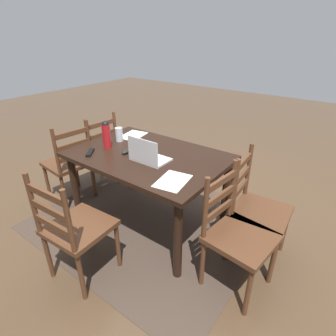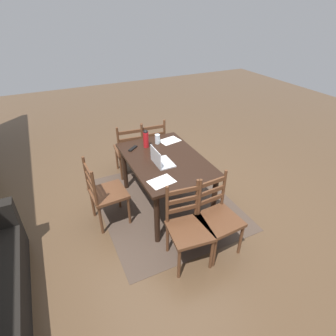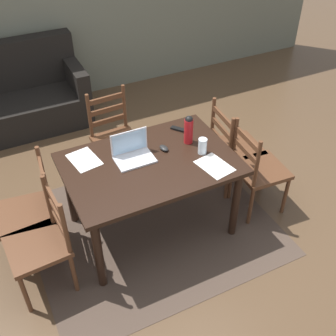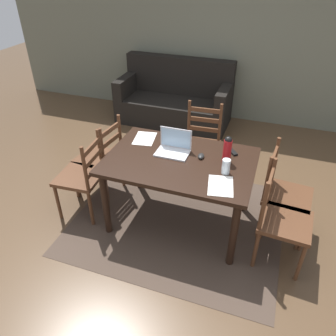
{
  "view_description": "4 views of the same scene",
  "coord_description": "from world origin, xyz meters",
  "px_view_note": "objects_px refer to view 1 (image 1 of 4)",
  "views": [
    {
      "loc": [
        -1.52,
        1.73,
        1.79
      ],
      "look_at": [
        -0.15,
        -0.11,
        0.62
      ],
      "focal_mm": 29.16,
      "sensor_mm": 36.0,
      "label": 1
    },
    {
      "loc": [
        -2.82,
        1.3,
        2.56
      ],
      "look_at": [
        -0.0,
        -0.04,
        0.6
      ],
      "focal_mm": 28.57,
      "sensor_mm": 36.0,
      "label": 2
    },
    {
      "loc": [
        -1.06,
        -2.48,
        2.88
      ],
      "look_at": [
        0.14,
        -0.06,
        0.69
      ],
      "focal_mm": 44.27,
      "sensor_mm": 36.0,
      "label": 3
    },
    {
      "loc": [
        0.77,
        -2.54,
        2.45
      ],
      "look_at": [
        -0.12,
        -0.01,
        0.65
      ],
      "focal_mm": 35.18,
      "sensor_mm": 36.0,
      "label": 4
    }
  ],
  "objects_px": {
    "chair_left_far": "(237,234)",
    "computer_mouse": "(126,151)",
    "drinking_glass": "(119,134)",
    "laptop": "(147,156)",
    "tv_remote": "(90,152)",
    "chair_right_near": "(96,152)",
    "dining_table": "(148,164)",
    "water_bottle": "(106,134)",
    "chair_far_head": "(75,229)",
    "chair_left_near": "(256,210)",
    "chair_right_far": "(69,163)"
  },
  "relations": [
    {
      "from": "dining_table",
      "to": "laptop",
      "type": "relative_size",
      "value": 4.42
    },
    {
      "from": "chair_far_head",
      "to": "drinking_glass",
      "type": "distance_m",
      "value": 1.11
    },
    {
      "from": "laptop",
      "to": "tv_remote",
      "type": "height_order",
      "value": "laptop"
    },
    {
      "from": "chair_far_head",
      "to": "chair_right_near",
      "type": "height_order",
      "value": "same"
    },
    {
      "from": "chair_right_far",
      "to": "chair_left_far",
      "type": "bearing_deg",
      "value": -179.75
    },
    {
      "from": "tv_remote",
      "to": "dining_table",
      "type": "bearing_deg",
      "value": 177.0
    },
    {
      "from": "chair_right_near",
      "to": "water_bottle",
      "type": "relative_size",
      "value": 3.57
    },
    {
      "from": "dining_table",
      "to": "tv_remote",
      "type": "bearing_deg",
      "value": 34.68
    },
    {
      "from": "chair_left_far",
      "to": "tv_remote",
      "type": "relative_size",
      "value": 5.59
    },
    {
      "from": "dining_table",
      "to": "drinking_glass",
      "type": "relative_size",
      "value": 10.02
    },
    {
      "from": "chair_far_head",
      "to": "computer_mouse",
      "type": "xyz_separation_m",
      "value": [
        0.18,
        -0.75,
        0.32
      ]
    },
    {
      "from": "computer_mouse",
      "to": "tv_remote",
      "type": "distance_m",
      "value": 0.33
    },
    {
      "from": "water_bottle",
      "to": "computer_mouse",
      "type": "bearing_deg",
      "value": -178.37
    },
    {
      "from": "chair_right_near",
      "to": "laptop",
      "type": "relative_size",
      "value": 2.97
    },
    {
      "from": "chair_left_near",
      "to": "drinking_glass",
      "type": "relative_size",
      "value": 6.73
    },
    {
      "from": "chair_left_near",
      "to": "laptop",
      "type": "height_order",
      "value": "laptop"
    },
    {
      "from": "chair_far_head",
      "to": "laptop",
      "type": "xyz_separation_m",
      "value": [
        -0.1,
        -0.73,
        0.36
      ]
    },
    {
      "from": "chair_right_near",
      "to": "tv_remote",
      "type": "xyz_separation_m",
      "value": [
        -0.56,
        0.49,
        0.32
      ]
    },
    {
      "from": "chair_left_near",
      "to": "chair_right_far",
      "type": "distance_m",
      "value": 2.03
    },
    {
      "from": "chair_left_near",
      "to": "laptop",
      "type": "relative_size",
      "value": 2.97
    },
    {
      "from": "computer_mouse",
      "to": "chair_right_near",
      "type": "bearing_deg",
      "value": -28.24
    },
    {
      "from": "chair_right_near",
      "to": "tv_remote",
      "type": "distance_m",
      "value": 0.81
    },
    {
      "from": "chair_left_near",
      "to": "computer_mouse",
      "type": "distance_m",
      "value": 1.25
    },
    {
      "from": "chair_right_near",
      "to": "drinking_glass",
      "type": "bearing_deg",
      "value": 168.96
    },
    {
      "from": "chair_far_head",
      "to": "chair_left_near",
      "type": "bearing_deg",
      "value": -133.58
    },
    {
      "from": "chair_far_head",
      "to": "chair_right_far",
      "type": "xyz_separation_m",
      "value": [
        1.0,
        -0.66,
        0.0
      ]
    },
    {
      "from": "chair_right_near",
      "to": "laptop",
      "type": "bearing_deg",
      "value": 164.2
    },
    {
      "from": "drinking_glass",
      "to": "computer_mouse",
      "type": "distance_m",
      "value": 0.33
    },
    {
      "from": "laptop",
      "to": "drinking_glass",
      "type": "relative_size",
      "value": 2.27
    },
    {
      "from": "chair_right_near",
      "to": "chair_left_far",
      "type": "xyz_separation_m",
      "value": [
        -1.99,
        0.38,
        0.0
      ]
    },
    {
      "from": "chair_left_near",
      "to": "chair_right_far",
      "type": "height_order",
      "value": "same"
    },
    {
      "from": "chair_left_far",
      "to": "chair_far_head",
      "type": "bearing_deg",
      "value": 33.8
    },
    {
      "from": "chair_far_head",
      "to": "chair_right_near",
      "type": "xyz_separation_m",
      "value": [
        1.0,
        -1.04,
        0.0
      ]
    },
    {
      "from": "drinking_glass",
      "to": "tv_remote",
      "type": "distance_m",
      "value": 0.39
    },
    {
      "from": "chair_right_near",
      "to": "computer_mouse",
      "type": "bearing_deg",
      "value": 160.41
    },
    {
      "from": "chair_far_head",
      "to": "chair_right_far",
      "type": "height_order",
      "value": "same"
    },
    {
      "from": "laptop",
      "to": "computer_mouse",
      "type": "height_order",
      "value": "laptop"
    },
    {
      "from": "drinking_glass",
      "to": "computer_mouse",
      "type": "bearing_deg",
      "value": 145.88
    },
    {
      "from": "dining_table",
      "to": "computer_mouse",
      "type": "height_order",
      "value": "computer_mouse"
    },
    {
      "from": "chair_left_far",
      "to": "computer_mouse",
      "type": "height_order",
      "value": "chair_left_far"
    },
    {
      "from": "chair_far_head",
      "to": "chair_left_far",
      "type": "xyz_separation_m",
      "value": [
        -0.99,
        -0.67,
        0.0
      ]
    },
    {
      "from": "chair_far_head",
      "to": "laptop",
      "type": "bearing_deg",
      "value": -97.78
    },
    {
      "from": "laptop",
      "to": "tv_remote",
      "type": "distance_m",
      "value": 0.57
    },
    {
      "from": "chair_left_far",
      "to": "drinking_glass",
      "type": "distance_m",
      "value": 1.52
    },
    {
      "from": "chair_far_head",
      "to": "laptop",
      "type": "distance_m",
      "value": 0.82
    },
    {
      "from": "dining_table",
      "to": "drinking_glass",
      "type": "xyz_separation_m",
      "value": [
        0.45,
        -0.08,
        0.17
      ]
    },
    {
      "from": "chair_right_near",
      "to": "chair_right_far",
      "type": "height_order",
      "value": "same"
    },
    {
      "from": "chair_far_head",
      "to": "chair_right_near",
      "type": "relative_size",
      "value": 1.0
    },
    {
      "from": "chair_right_near",
      "to": "chair_left_far",
      "type": "height_order",
      "value": "same"
    },
    {
      "from": "laptop",
      "to": "dining_table",
      "type": "bearing_deg",
      "value": -49.61
    }
  ]
}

